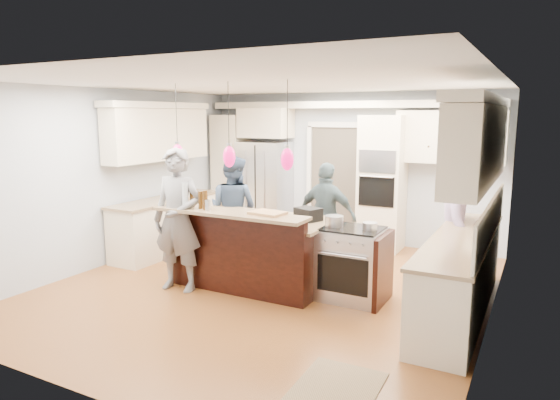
# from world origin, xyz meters

# --- Properties ---
(ground_plane) EXTENTS (6.00, 6.00, 0.00)m
(ground_plane) POSITION_xyz_m (0.00, 0.00, 0.00)
(ground_plane) COLOR #9E5E2B
(ground_plane) RESTS_ON ground
(room_shell) EXTENTS (5.54, 6.04, 2.72)m
(room_shell) POSITION_xyz_m (0.00, 0.00, 1.82)
(room_shell) COLOR #B2BCC6
(room_shell) RESTS_ON ground
(refrigerator) EXTENTS (0.90, 0.70, 1.80)m
(refrigerator) POSITION_xyz_m (-1.55, 2.64, 0.90)
(refrigerator) COLOR #B7B7BC
(refrigerator) RESTS_ON ground
(oven_column) EXTENTS (0.72, 0.69, 2.30)m
(oven_column) POSITION_xyz_m (0.75, 2.67, 1.15)
(oven_column) COLOR beige
(oven_column) RESTS_ON ground
(back_upper_cabinets) EXTENTS (5.30, 0.61, 2.54)m
(back_upper_cabinets) POSITION_xyz_m (-0.75, 2.76, 1.67)
(back_upper_cabinets) COLOR beige
(back_upper_cabinets) RESTS_ON ground
(right_counter_run) EXTENTS (0.64, 3.10, 2.51)m
(right_counter_run) POSITION_xyz_m (2.44, 0.30, 1.06)
(right_counter_run) COLOR beige
(right_counter_run) RESTS_ON ground
(left_cabinets) EXTENTS (0.64, 2.30, 2.51)m
(left_cabinets) POSITION_xyz_m (-2.44, 0.80, 1.06)
(left_cabinets) COLOR beige
(left_cabinets) RESTS_ON ground
(kitchen_island) EXTENTS (2.10, 1.46, 1.12)m
(kitchen_island) POSITION_xyz_m (-0.25, 0.07, 0.49)
(kitchen_island) COLOR black
(kitchen_island) RESTS_ON ground
(island_range) EXTENTS (0.82, 0.71, 0.92)m
(island_range) POSITION_xyz_m (1.16, 0.15, 0.46)
(island_range) COLOR #B7B7BC
(island_range) RESTS_ON ground
(pendant_lights) EXTENTS (1.75, 0.15, 1.03)m
(pendant_lights) POSITION_xyz_m (-0.25, -0.51, 1.80)
(pendant_lights) COLOR black
(pendant_lights) RESTS_ON ground
(person_bar_end) EXTENTS (0.74, 0.54, 1.89)m
(person_bar_end) POSITION_xyz_m (-1.02, -0.59, 0.95)
(person_bar_end) COLOR slate
(person_bar_end) RESTS_ON ground
(person_far_left) EXTENTS (0.83, 0.65, 1.68)m
(person_far_left) POSITION_xyz_m (-1.10, 0.85, 0.84)
(person_far_left) COLOR #2F415D
(person_far_left) RESTS_ON ground
(person_far_right) EXTENTS (0.96, 0.44, 1.61)m
(person_far_right) POSITION_xyz_m (0.35, 1.17, 0.80)
(person_far_right) COLOR #41565C
(person_far_right) RESTS_ON ground
(person_range_side) EXTENTS (0.97, 1.35, 1.88)m
(person_range_side) POSITION_xyz_m (2.25, 1.30, 0.94)
(person_range_side) COLOR #9C84B2
(person_range_side) RESTS_ON ground
(floor_rug) EXTENTS (0.71, 1.02, 0.01)m
(floor_rug) POSITION_xyz_m (1.75, -1.99, 0.01)
(floor_rug) COLOR #8C714C
(floor_rug) RESTS_ON ground
(water_bottle) EXTENTS (0.09, 0.09, 0.33)m
(water_bottle) POSITION_xyz_m (-0.86, -0.62, 1.29)
(water_bottle) COLOR silver
(water_bottle) RESTS_ON kitchen_island
(beer_bottle_a) EXTENTS (0.07, 0.07, 0.23)m
(beer_bottle_a) POSITION_xyz_m (-0.67, -0.55, 1.23)
(beer_bottle_a) COLOR #44290C
(beer_bottle_a) RESTS_ON kitchen_island
(beer_bottle_b) EXTENTS (0.07, 0.07, 0.25)m
(beer_bottle_b) POSITION_xyz_m (-0.58, -0.58, 1.24)
(beer_bottle_b) COLOR #44290C
(beer_bottle_b) RESTS_ON kitchen_island
(beer_bottle_c) EXTENTS (0.06, 0.06, 0.24)m
(beer_bottle_c) POSITION_xyz_m (-0.86, -0.48, 1.24)
(beer_bottle_c) COLOR #44290C
(beer_bottle_c) RESTS_ON kitchen_island
(drink_can) EXTENTS (0.08, 0.08, 0.13)m
(drink_can) POSITION_xyz_m (-0.52, -0.61, 1.19)
(drink_can) COLOR #B7B7BC
(drink_can) RESTS_ON kitchen_island
(cutting_board) EXTENTS (0.44, 0.34, 0.03)m
(cutting_board) POSITION_xyz_m (0.26, -0.47, 1.14)
(cutting_board) COLOR tan
(cutting_board) RESTS_ON kitchen_island
(pot_large) EXTENTS (0.23, 0.23, 0.13)m
(pot_large) POSITION_xyz_m (0.89, 0.13, 0.99)
(pot_large) COLOR #B7B7BC
(pot_large) RESTS_ON island_range
(pot_small) EXTENTS (0.18, 0.18, 0.09)m
(pot_small) POSITION_xyz_m (1.35, 0.15, 0.97)
(pot_small) COLOR #B7B7BC
(pot_small) RESTS_ON island_range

